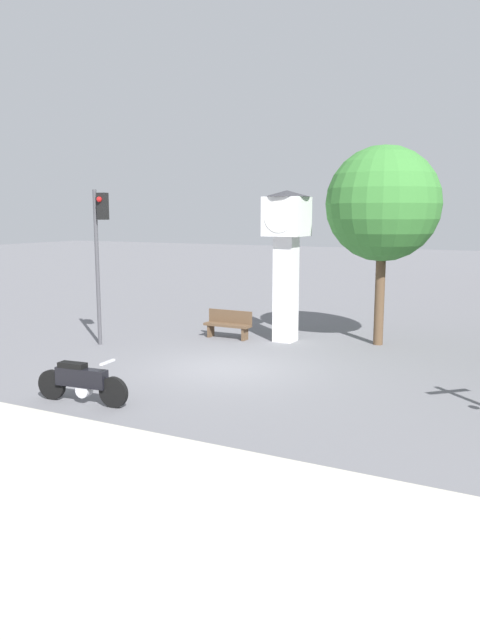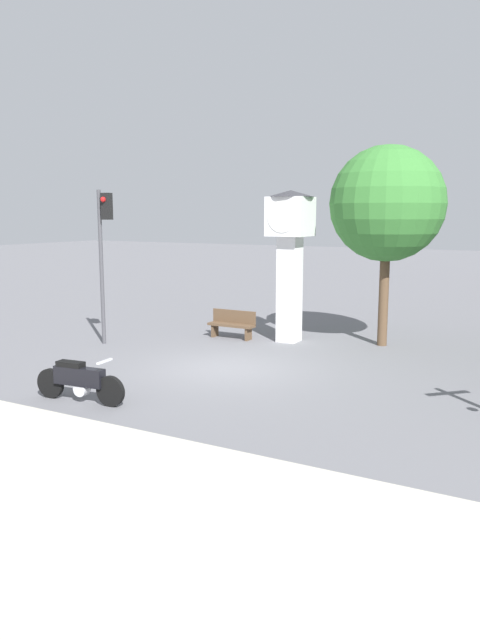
% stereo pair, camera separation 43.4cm
% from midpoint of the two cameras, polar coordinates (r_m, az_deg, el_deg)
% --- Properties ---
extents(ground_plane, '(120.00, 120.00, 0.00)m').
position_cam_midpoint_polar(ground_plane, '(16.60, -1.98, -4.46)').
color(ground_plane, slate).
extents(motorcycle, '(2.26, 0.50, 1.00)m').
position_cam_midpoint_polar(motorcycle, '(13.98, -15.16, -5.47)').
color(motorcycle, black).
rests_on(motorcycle, ground_plane).
extents(clock_tower, '(1.46, 1.46, 4.78)m').
position_cam_midpoint_polar(clock_tower, '(19.78, 3.63, 7.13)').
color(clock_tower, white).
rests_on(clock_tower, ground_plane).
extents(traffic_light, '(0.50, 0.35, 4.78)m').
position_cam_midpoint_polar(traffic_light, '(19.68, -13.33, 7.11)').
color(traffic_light, '#47474C').
rests_on(traffic_light, ground_plane).
extents(street_tree, '(3.49, 3.49, 6.10)m').
position_cam_midpoint_polar(street_tree, '(19.63, 12.32, 10.29)').
color(street_tree, brown).
rests_on(street_tree, ground_plane).
extents(bench, '(1.60, 0.44, 0.92)m').
position_cam_midpoint_polar(bench, '(20.52, -1.67, -0.33)').
color(bench, brown).
rests_on(bench, ground_plane).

